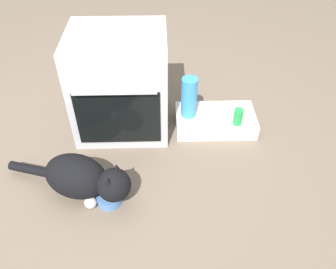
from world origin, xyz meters
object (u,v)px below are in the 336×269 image
Objects in this scene: cat at (83,178)px; water_bottle at (189,97)px; oven at (120,84)px; food_bowl at (109,197)px; pantry_cabinet at (215,120)px; soda_can at (238,117)px.

cat is 2.66× the size of water_bottle.
oven is 4.81× the size of food_bowl.
cat is at bearing -144.38° from pantry_cabinet.
pantry_cabinet is 1.91× the size of water_bottle.
soda_can is at bearing -38.21° from pantry_cabinet.
water_bottle is (-0.20, 0.01, 0.21)m from pantry_cabinet.
pantry_cabinet is at bearing -3.58° from oven.
oven reaches higher than soda_can.
water_bottle is (0.51, 0.67, 0.23)m from food_bowl.
water_bottle is at bearing 161.61° from soda_can.
water_bottle is at bearing -4.44° from oven.
soda_can is at bearing -18.39° from water_bottle.
oven is 1.26× the size of pantry_cabinet.
oven is 0.74m from pantry_cabinet.
cat is 0.90m from water_bottle.
food_bowl is at bearing -93.30° from oven.
water_bottle is at bearing 52.73° from food_bowl.
food_bowl is 1.02m from soda_can.
cat is at bearing -105.64° from oven.
soda_can is at bearing -10.41° from oven.
oven reaches higher than pantry_cabinet.
cat reaches higher than soda_can.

